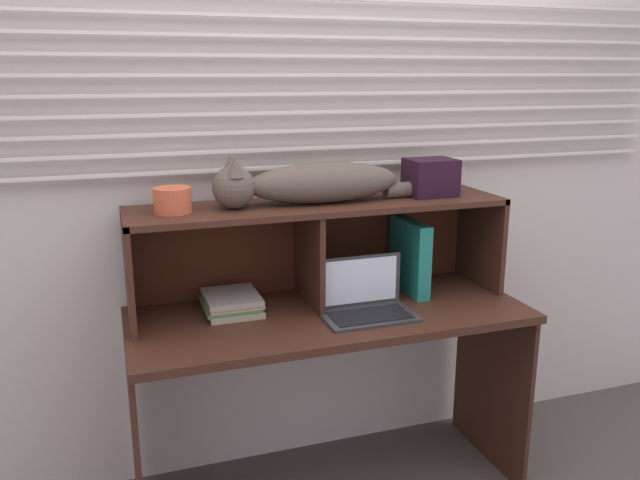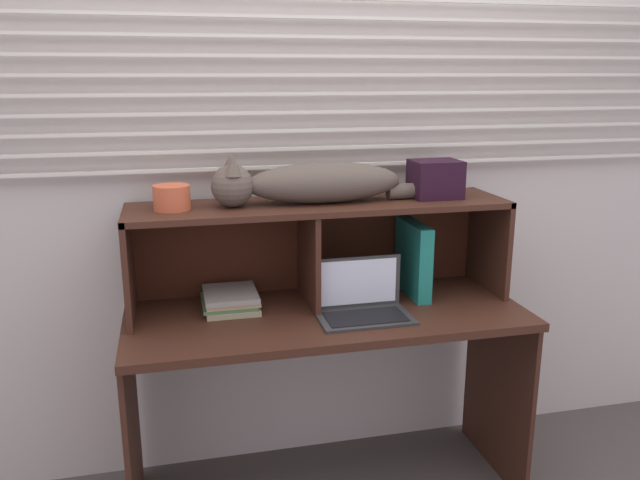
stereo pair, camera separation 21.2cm
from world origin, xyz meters
The scene contains 9 objects.
back_panel_with_blinds centered at (0.00, 0.55, 1.26)m, with size 4.40×0.08×2.50m.
desk centered at (0.00, 0.22, 0.60)m, with size 1.44×0.58×0.74m.
hutch_shelf_unit centered at (0.00, 0.36, 1.02)m, with size 1.39×0.34×0.38m.
cat centered at (-0.03, 0.33, 1.20)m, with size 0.93×0.17×0.18m.
laptop centered at (0.11, 0.16, 0.79)m, with size 0.33×0.21×0.20m.
binder_upright centered at (0.37, 0.33, 0.89)m, with size 0.05×0.26×0.29m, color #1C7B6C.
book_stack centered at (-0.34, 0.33, 0.78)m, with size 0.20×0.23×0.07m.
small_basket centered at (-0.53, 0.33, 1.17)m, with size 0.13×0.13×0.09m, color #C35635.
storage_box centered at (0.45, 0.33, 1.20)m, with size 0.18×0.15×0.14m, color black.
Camera 2 is at (-0.53, -1.89, 1.58)m, focal length 35.81 mm.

